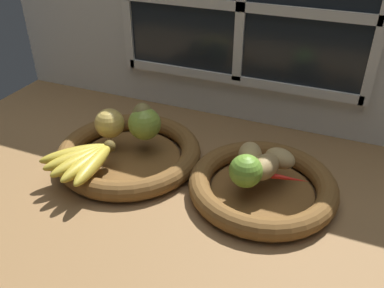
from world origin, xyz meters
TOP-DOWN VIEW (x-y plane):
  - ground_plane at (0.00, 0.00)cm, footprint 140.00×90.00cm
  - back_wall at (0.00, 29.77)cm, footprint 140.00×4.60cm
  - fruit_bowl_left at (-16.73, -1.62)cm, footprint 33.86×33.86cm
  - fruit_bowl_right at (15.44, -1.62)cm, footprint 31.28×31.28cm
  - apple_green_back at (-14.44, 2.51)cm, footprint 7.77×7.77cm
  - apple_golden_left at (-22.45, 0.10)cm, footprint 7.08×7.08cm
  - pear_brown at (-15.24, 3.32)cm, footprint 7.39×7.73cm
  - banana_bunch_front at (-21.19, -12.65)cm, footprint 14.66×16.60cm
  - potato_large at (15.44, -1.62)cm, footprint 7.23×9.33cm
  - potato_oblong at (11.53, 1.42)cm, footprint 6.94×8.49cm
  - potato_back at (17.61, 3.16)cm, footprint 7.98×6.84cm
  - lime_near at (12.63, -5.83)cm, footprint 6.74×6.74cm
  - chili_pepper at (17.13, -2.37)cm, footprint 15.04×4.06cm

SIDE VIEW (x-z plane):
  - ground_plane at x=0.00cm, z-range -3.00..0.00cm
  - fruit_bowl_left at x=-16.73cm, z-range -0.18..4.36cm
  - fruit_bowl_right at x=15.44cm, z-range -0.17..4.36cm
  - chili_pepper at x=17.13cm, z-range 4.53..6.91cm
  - banana_bunch_front at x=-21.19cm, z-range 4.53..7.61cm
  - potato_back at x=17.61cm, z-range 4.53..8.69cm
  - potato_large at x=15.44cm, z-range 4.53..9.34cm
  - potato_oblong at x=11.53cm, z-range 4.53..9.42cm
  - lime_near at x=12.63cm, z-range 4.53..11.27cm
  - apple_golden_left at x=-22.45cm, z-range 4.53..11.61cm
  - apple_green_back at x=-14.44cm, z-range 4.53..12.30cm
  - pear_brown at x=-15.24cm, z-range 4.53..13.14cm
  - back_wall at x=0.00cm, z-range 0.38..55.38cm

